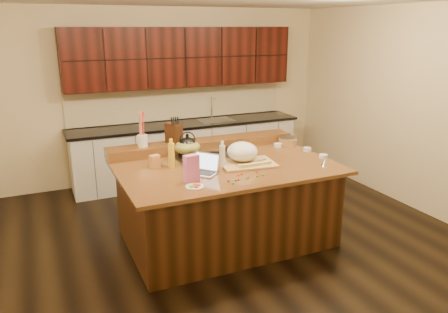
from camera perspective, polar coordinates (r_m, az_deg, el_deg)
name	(u,v)px	position (r m, az deg, el deg)	size (l,w,h in m)	color
room	(226,127)	(4.78, 0.24, 3.86)	(5.52, 5.02, 2.72)	black
island	(226,202)	(5.05, 0.23, -5.98)	(2.40, 1.60, 0.92)	black
back_ledge	(203,144)	(5.50, -2.76, 1.58)	(2.40, 0.30, 0.12)	black
cooktop	(215,156)	(5.16, -1.13, 0.04)	(0.92, 0.52, 0.05)	gray
back_counter	(186,120)	(6.99, -5.02, 4.84)	(3.70, 0.66, 2.40)	silver
kettle	(187,146)	(5.13, -4.79, 1.41)	(0.22, 0.22, 0.20)	black
green_bowl	(188,147)	(5.14, -4.79, 1.23)	(0.30, 0.30, 0.17)	olive
laptop	(204,168)	(4.61, -2.57, -1.49)	(0.36, 0.37, 0.20)	#B7B7BC
oil_bottle	(171,155)	(4.81, -6.88, 0.16)	(0.07, 0.07, 0.27)	gold
vinegar_bottle	(222,156)	(4.76, -0.23, 0.00)	(0.06, 0.06, 0.25)	silver
wooden_tray	(243,154)	(4.90, 2.56, 0.29)	(0.65, 0.52, 0.24)	tan
ramekin_a	(307,149)	(5.51, 10.82, 0.93)	(0.10, 0.10, 0.04)	white
ramekin_b	(323,156)	(5.26, 12.85, 0.03)	(0.10, 0.10, 0.04)	white
ramekin_c	(278,145)	(5.65, 7.03, 1.48)	(0.10, 0.10, 0.04)	white
strainer_bowl	(288,142)	(5.74, 8.33, 1.92)	(0.24, 0.24, 0.09)	#996B3F
kitchen_timer	(325,163)	(4.96, 13.02, -0.83)	(0.08, 0.08, 0.07)	silver
pink_bag	(191,168)	(4.33, -4.28, -1.57)	(0.15, 0.08, 0.28)	pink
candy_plate	(195,187)	(4.22, -3.86, -3.95)	(0.18, 0.18, 0.01)	white
package_box	(155,161)	(4.83, -9.01, -0.64)	(0.10, 0.07, 0.14)	#CC8B48
utensil_crock	(143,141)	(5.25, -10.59, 2.04)	(0.12, 0.12, 0.14)	white
knife_block	(174,133)	(5.33, -6.57, 3.03)	(0.12, 0.20, 0.24)	black
gumdrop_0	(256,172)	(4.64, 4.26, -2.01)	(0.02, 0.02, 0.02)	red
gumdrop_1	(236,180)	(4.37, 1.55, -3.13)	(0.02, 0.02, 0.02)	#198C26
gumdrop_2	(239,180)	(4.39, 1.94, -3.06)	(0.02, 0.02, 0.02)	red
gumdrop_3	(247,178)	(4.45, 3.04, -2.81)	(0.02, 0.02, 0.02)	#198C26
gumdrop_4	(238,175)	(4.52, 1.89, -2.46)	(0.02, 0.02, 0.02)	red
gumdrop_5	(233,183)	(4.29, 1.25, -3.53)	(0.02, 0.02, 0.02)	#198C26
gumdrop_6	(248,177)	(4.47, 3.11, -2.72)	(0.02, 0.02, 0.02)	red
gumdrop_7	(257,176)	(4.50, 4.35, -2.59)	(0.02, 0.02, 0.02)	#198C26
gumdrop_8	(242,174)	(4.55, 2.31, -2.33)	(0.02, 0.02, 0.02)	red
gumdrop_9	(263,175)	(4.54, 5.11, -2.43)	(0.02, 0.02, 0.02)	#198C26
gumdrop_10	(228,181)	(4.36, 0.59, -3.21)	(0.02, 0.02, 0.02)	red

